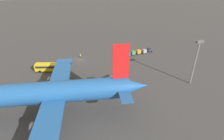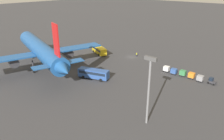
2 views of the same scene
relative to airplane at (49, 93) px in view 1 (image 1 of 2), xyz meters
name	(u,v)px [view 1 (image 1 of 2)]	position (x,y,z in m)	size (l,w,h in m)	color
ground_plane	(80,60)	(-16.01, -33.11, -7.38)	(600.00, 600.00, 0.00)	#38383A
airplane	(49,93)	(0.00, 0.00, 0.00)	(51.64, 44.31, 19.60)	#1E5193
shuttle_bus_near	(49,67)	(-2.09, -27.44, -5.48)	(10.76, 6.76, 3.16)	gold
shuttle_bus_far	(110,82)	(-19.91, -6.52, -5.44)	(10.73, 6.03, 3.23)	#2D5199
baggage_tug	(149,50)	(-51.02, -28.24, -6.43)	(2.57, 1.94, 2.10)	#333338
worker_person	(81,56)	(-17.15, -35.22, -6.50)	(0.38, 0.38, 1.74)	#1E1E2D
cargo_cart_grey	(144,51)	(-47.56, -27.47, -6.18)	(2.04, 1.73, 2.06)	#38383D
cargo_cart_orange	(138,52)	(-44.50, -28.00, -6.18)	(2.04, 1.73, 2.06)	#38383D
cargo_cart_green	(133,53)	(-41.44, -28.04, -6.18)	(2.04, 1.73, 2.06)	#38383D
cargo_cart_blue	(128,54)	(-38.38, -27.50, -6.18)	(2.04, 1.73, 2.06)	#38383D
cargo_cart_white	(122,55)	(-35.32, -27.93, -6.18)	(2.04, 1.73, 2.06)	#38383D
light_pole	(196,58)	(-46.86, 2.96, 2.51)	(2.80, 0.70, 15.91)	slate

